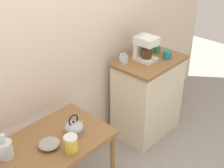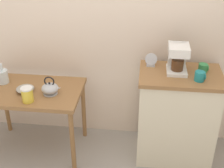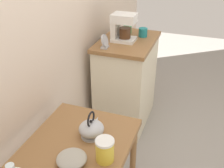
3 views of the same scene
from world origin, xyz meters
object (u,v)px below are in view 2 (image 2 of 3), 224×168
(mug_tall_green, at_px, (203,68))
(table_clock, at_px, (151,61))
(bowl_stoneware, at_px, (25,89))
(coffee_maker, at_px, (178,57))
(canister_enamel, at_px, (27,95))
(mug_dark_teal, at_px, (200,76))
(teakettle, at_px, (50,88))
(glass_carafe_vase, at_px, (2,76))

(mug_tall_green, bearing_deg, table_clock, 171.75)
(bowl_stoneware, relative_size, coffee_maker, 0.65)
(canister_enamel, relative_size, table_clock, 1.12)
(mug_dark_teal, bearing_deg, coffee_maker, 138.92)
(coffee_maker, xyz_separation_m, mug_dark_teal, (0.19, -0.16, -0.10))
(teakettle, distance_m, coffee_maker, 1.20)
(mug_tall_green, xyz_separation_m, table_clock, (-0.47, 0.07, 0.02))
(teakettle, height_order, mug_dark_teal, mug_dark_teal)
(coffee_maker, xyz_separation_m, table_clock, (-0.23, 0.08, -0.09))
(mug_dark_teal, xyz_separation_m, table_clock, (-0.42, 0.24, 0.01))
(bowl_stoneware, bearing_deg, glass_carafe_vase, 152.48)
(teakettle, relative_size, coffee_maker, 0.74)
(bowl_stoneware, relative_size, canister_enamel, 1.21)
(bowl_stoneware, height_order, coffee_maker, coffee_maker)
(teakettle, bearing_deg, mug_dark_teal, 0.82)
(coffee_maker, height_order, mug_dark_teal, coffee_maker)
(glass_carafe_vase, distance_m, mug_tall_green, 1.93)
(mug_dark_teal, bearing_deg, table_clock, 149.86)
(glass_carafe_vase, xyz_separation_m, coffee_maker, (1.69, 0.02, 0.28))
(glass_carafe_vase, bearing_deg, teakettle, -16.67)
(glass_carafe_vase, height_order, mug_dark_teal, mug_dark_teal)
(bowl_stoneware, distance_m, teakettle, 0.25)
(canister_enamel, relative_size, mug_dark_teal, 1.51)
(mug_dark_teal, bearing_deg, canister_enamel, -173.51)
(teakettle, relative_size, mug_dark_teal, 2.07)
(bowl_stoneware, distance_m, table_clock, 1.22)
(coffee_maker, xyz_separation_m, mug_tall_green, (0.24, 0.01, -0.10))
(coffee_maker, bearing_deg, mug_tall_green, 3.20)
(mug_dark_teal, xyz_separation_m, mug_tall_green, (0.05, 0.18, -0.00))
(canister_enamel, distance_m, coffee_maker, 1.39)
(mug_dark_teal, bearing_deg, bowl_stoneware, -179.72)
(canister_enamel, relative_size, coffee_maker, 0.54)
(canister_enamel, bearing_deg, glass_carafe_vase, 139.90)
(teakettle, bearing_deg, canister_enamel, -137.13)
(bowl_stoneware, height_order, mug_tall_green, mug_tall_green)
(glass_carafe_vase, distance_m, canister_enamel, 0.48)
(coffee_maker, relative_size, table_clock, 2.08)
(coffee_maker, bearing_deg, table_clock, 160.76)
(bowl_stoneware, xyz_separation_m, mug_tall_green, (1.64, 0.18, 0.22))
(teakettle, bearing_deg, bowl_stoneware, 177.37)
(teakettle, distance_m, canister_enamel, 0.22)
(table_clock, bearing_deg, mug_dark_teal, -30.14)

